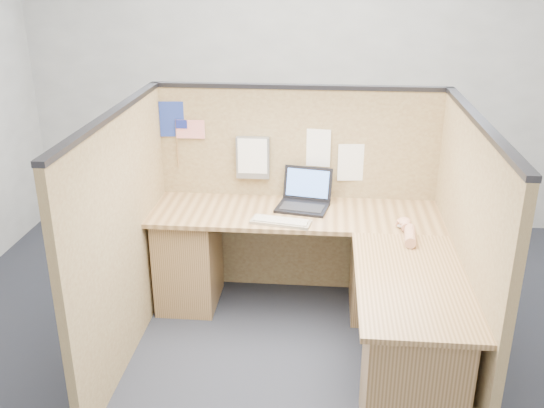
# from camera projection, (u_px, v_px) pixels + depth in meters

# --- Properties ---
(floor) EXTENTS (5.00, 5.00, 0.00)m
(floor) POSITION_uv_depth(u_px,v_px,m) (287.00, 363.00, 3.73)
(floor) COLOR black
(floor) RESTS_ON ground
(wall_back) EXTENTS (5.00, 0.00, 5.00)m
(wall_back) POSITION_uv_depth(u_px,v_px,m) (306.00, 73.00, 5.29)
(wall_back) COLOR #9A9D9F
(wall_back) RESTS_ON floor
(cubicle_partitions) EXTENTS (2.06, 1.83, 1.53)m
(cubicle_partitions) POSITION_uv_depth(u_px,v_px,m) (293.00, 221.00, 3.84)
(cubicle_partitions) COLOR brown
(cubicle_partitions) RESTS_ON floor
(l_desk) EXTENTS (1.95, 1.75, 0.73)m
(l_desk) POSITION_uv_depth(u_px,v_px,m) (320.00, 286.00, 3.84)
(l_desk) COLOR brown
(l_desk) RESTS_ON floor
(laptop) EXTENTS (0.38, 0.38, 0.25)m
(laptop) POSITION_uv_depth(u_px,v_px,m) (303.00, 197.00, 4.18)
(laptop) COLOR black
(laptop) RESTS_ON l_desk
(keyboard) EXTENTS (0.41, 0.20, 0.03)m
(keyboard) POSITION_uv_depth(u_px,v_px,m) (281.00, 222.00, 3.90)
(keyboard) COLOR gray
(keyboard) RESTS_ON l_desk
(mouse) EXTENTS (0.10, 0.06, 0.04)m
(mouse) POSITION_uv_depth(u_px,v_px,m) (404.00, 225.00, 3.83)
(mouse) COLOR silver
(mouse) RESTS_ON l_desk
(hand_forearm) EXTENTS (0.10, 0.36, 0.08)m
(hand_forearm) POSITION_uv_depth(u_px,v_px,m) (408.00, 231.00, 3.71)
(hand_forearm) COLOR tan
(hand_forearm) RESTS_ON l_desk
(blue_poster) EXTENTS (0.19, 0.02, 0.25)m
(blue_poster) POSITION_uv_depth(u_px,v_px,m) (173.00, 119.00, 4.23)
(blue_poster) COLOR navy
(blue_poster) RESTS_ON cubicle_partitions
(american_flag) EXTENTS (0.21, 0.01, 0.36)m
(american_flag) POSITION_uv_depth(u_px,v_px,m) (187.00, 131.00, 4.24)
(american_flag) COLOR olive
(american_flag) RESTS_ON cubicle_partitions
(file_holder) EXTENTS (0.23, 0.05, 0.30)m
(file_holder) POSITION_uv_depth(u_px,v_px,m) (253.00, 158.00, 4.25)
(file_holder) COLOR slate
(file_holder) RESTS_ON cubicle_partitions
(paper_left) EXTENTS (0.21, 0.03, 0.27)m
(paper_left) POSITION_uv_depth(u_px,v_px,m) (315.00, 148.00, 4.21)
(paper_left) COLOR white
(paper_left) RESTS_ON cubicle_partitions
(paper_right) EXTENTS (0.21, 0.03, 0.27)m
(paper_right) POSITION_uv_depth(u_px,v_px,m) (353.00, 163.00, 4.23)
(paper_right) COLOR white
(paper_right) RESTS_ON cubicle_partitions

